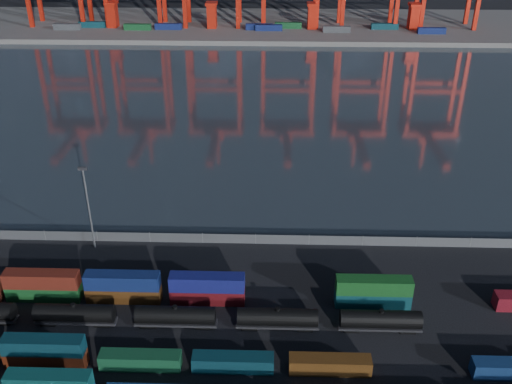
{
  "coord_description": "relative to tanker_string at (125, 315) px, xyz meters",
  "views": [
    {
      "loc": [
        2.78,
        -61.62,
        59.95
      ],
      "look_at": [
        0.0,
        30.0,
        10.0
      ],
      "focal_mm": 40.0,
      "sensor_mm": 36.0,
      "label": 1
    }
  ],
  "objects": [
    {
      "name": "container_row_north",
      "position": [
        6.79,
        5.92,
        0.16
      ],
      "size": [
        141.11,
        2.44,
        5.2
      ],
      "color": "#101753",
      "rests_on": "ground"
    },
    {
      "name": "far_quay",
      "position": [
        19.23,
        205.02,
        -0.94
      ],
      "size": [
        700.0,
        70.0,
        2.0
      ],
      "primitive_type": "cube",
      "color": "#514F4C",
      "rests_on": "ground"
    },
    {
      "name": "tanker_string",
      "position": [
        0.0,
        0.0,
        0.0
      ],
      "size": [
        90.11,
        2.71,
        3.88
      ],
      "color": "black",
      "rests_on": "ground"
    },
    {
      "name": "quay_containers",
      "position": [
        8.24,
        190.48,
        1.36
      ],
      "size": [
        172.58,
        10.99,
        2.6
      ],
      "color": "navy",
      "rests_on": "far_quay"
    },
    {
      "name": "straddle_carriers",
      "position": [
        16.73,
        195.02,
        5.87
      ],
      "size": [
        140.0,
        7.0,
        11.1
      ],
      "color": "red",
      "rests_on": "far_quay"
    },
    {
      "name": "yard_light_mast",
      "position": [
        -10.77,
        21.02,
        7.35
      ],
      "size": [
        1.6,
        0.4,
        16.6
      ],
      "color": "slate",
      "rests_on": "ground"
    },
    {
      "name": "ground",
      "position": [
        19.23,
        -4.98,
        -1.94
      ],
      "size": [
        700.0,
        700.0,
        0.0
      ],
      "primitive_type": "plane",
      "color": "black",
      "rests_on": "ground"
    },
    {
      "name": "harbor_water",
      "position": [
        19.23,
        100.02,
        -1.94
      ],
      "size": [
        700.0,
        700.0,
        0.0
      ],
      "primitive_type": "plane",
      "color": "#273138",
      "rests_on": "ground"
    },
    {
      "name": "waterfront_fence",
      "position": [
        19.23,
        23.02,
        -0.94
      ],
      "size": [
        160.12,
        0.12,
        2.2
      ],
      "color": "#595B5E",
      "rests_on": "ground"
    },
    {
      "name": "container_row_mid",
      "position": [
        7.15,
        -8.55,
        -0.3
      ],
      "size": [
        141.06,
        2.31,
        4.93
      ],
      "color": "#3D3F42",
      "rests_on": "ground"
    }
  ]
}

